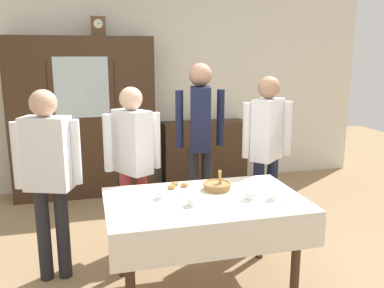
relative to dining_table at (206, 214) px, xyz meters
name	(u,v)px	position (x,y,z in m)	size (l,w,h in m)	color
ground_plane	(198,273)	(0.00, 0.23, -0.64)	(12.00, 12.00, 0.00)	#997A56
back_wall	(149,90)	(0.00, 2.88, 0.71)	(6.40, 0.10, 2.70)	silver
dining_table	(206,214)	(0.00, 0.00, 0.00)	(1.53, 0.95, 0.75)	#3D2819
wall_cabinet	(84,118)	(-0.90, 2.59, 0.39)	(1.81, 0.46, 2.06)	#3D2819
mantel_clock	(98,26)	(-0.66, 2.59, 1.54)	(0.18, 0.11, 0.24)	brown
bookshelf_low	(204,153)	(0.75, 2.64, -0.19)	(1.19, 0.35, 0.91)	#3D2819
book_stack	(205,117)	(0.75, 2.64, 0.33)	(0.16, 0.21, 0.13)	#3D754C
tea_cup_mid_left	(250,196)	(0.33, -0.07, 0.14)	(0.13, 0.13, 0.06)	silver
tea_cup_far_right	(192,202)	(-0.14, -0.09, 0.14)	(0.13, 0.13, 0.06)	silver
tea_cup_mid_right	(272,197)	(0.49, -0.13, 0.14)	(0.13, 0.13, 0.06)	white
tea_cup_near_right	(161,195)	(-0.33, 0.12, 0.14)	(0.13, 0.13, 0.06)	white
bread_basket	(217,186)	(0.16, 0.22, 0.14)	(0.24, 0.24, 0.16)	#9E7542
pastry_plate	(178,188)	(-0.15, 0.31, 0.12)	(0.28, 0.28, 0.05)	white
spoon_back_edge	(244,185)	(0.42, 0.26, 0.11)	(0.12, 0.02, 0.01)	silver
spoon_center	(131,194)	(-0.54, 0.27, 0.11)	(0.12, 0.02, 0.01)	silver
spoon_near_left	(279,207)	(0.47, -0.29, 0.11)	(0.12, 0.02, 0.01)	silver
person_behind_table_left	(200,129)	(0.27, 1.16, 0.44)	(0.52, 0.40, 1.76)	#232328
person_by_cabinet	(267,141)	(0.87, 0.82, 0.36)	(0.52, 0.39, 1.64)	#191E38
person_beside_shelf	(133,154)	(-0.47, 0.82, 0.31)	(0.52, 0.41, 1.57)	#933338
person_behind_table_right	(48,168)	(-1.18, 0.47, 0.32)	(0.52, 0.31, 1.59)	#232328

